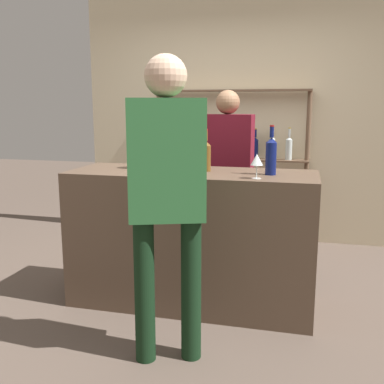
% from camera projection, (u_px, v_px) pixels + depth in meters
% --- Properties ---
extents(ground_plane, '(16.00, 16.00, 0.00)m').
position_uv_depth(ground_plane, '(192.00, 301.00, 3.54)').
color(ground_plane, brown).
extents(bar_counter, '(1.84, 0.66, 1.03)m').
position_uv_depth(bar_counter, '(192.00, 238.00, 3.44)').
color(bar_counter, brown).
rests_on(bar_counter, ground_plane).
extents(back_wall, '(3.44, 0.12, 2.80)m').
position_uv_depth(back_wall, '(234.00, 116.00, 5.11)').
color(back_wall, beige).
rests_on(back_wall, ground_plane).
extents(back_shelf, '(1.72, 0.18, 1.69)m').
position_uv_depth(back_shelf, '(230.00, 144.00, 5.00)').
color(back_shelf, brown).
rests_on(back_shelf, ground_plane).
extents(counter_bottle_0, '(0.08, 0.08, 0.35)m').
position_uv_depth(counter_bottle_0, '(271.00, 155.00, 3.17)').
color(counter_bottle_0, '#0F1956').
rests_on(counter_bottle_0, bar_counter).
extents(counter_bottle_1, '(0.09, 0.09, 0.37)m').
position_uv_depth(counter_bottle_1, '(191.00, 151.00, 3.40)').
color(counter_bottle_1, brown).
rests_on(counter_bottle_1, bar_counter).
extents(counter_bottle_2, '(0.08, 0.08, 0.31)m').
position_uv_depth(counter_bottle_2, '(206.00, 155.00, 3.35)').
color(counter_bottle_2, brown).
rests_on(counter_bottle_2, bar_counter).
extents(wine_glass, '(0.08, 0.08, 0.17)m').
position_uv_depth(wine_glass, '(257.00, 160.00, 3.00)').
color(wine_glass, silver).
rests_on(wine_glass, bar_counter).
extents(cork_jar, '(0.13, 0.13, 0.12)m').
position_uv_depth(cork_jar, '(136.00, 160.00, 3.52)').
color(cork_jar, silver).
rests_on(cork_jar, bar_counter).
extents(server_behind_counter, '(0.48, 0.23, 1.66)m').
position_uv_depth(server_behind_counter, '(227.00, 166.00, 4.18)').
color(server_behind_counter, black).
rests_on(server_behind_counter, ground_plane).
extents(customer_center, '(0.47, 0.32, 1.80)m').
position_uv_depth(customer_center, '(167.00, 186.00, 2.55)').
color(customer_center, black).
rests_on(customer_center, ground_plane).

